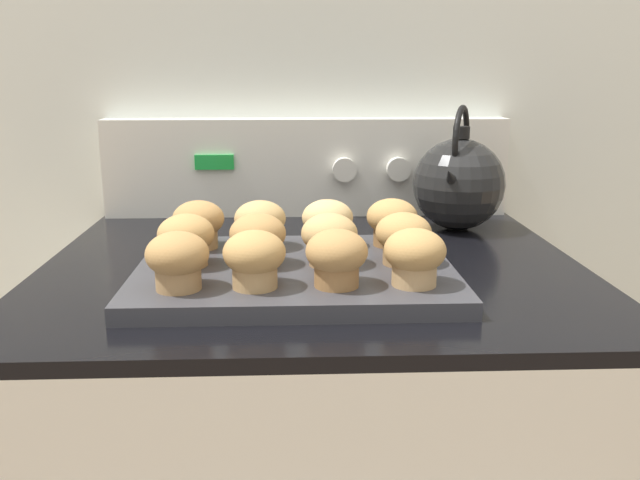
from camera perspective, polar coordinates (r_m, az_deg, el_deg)
wall_back at (r=1.31m, az=-1.25°, el=15.82°), size 8.00×0.05×2.40m
control_panel at (r=1.27m, az=-1.06°, el=6.17°), size 0.74×0.07×0.18m
muffin_pan at (r=0.88m, az=-2.11°, el=-2.78°), size 0.40×0.31×0.02m
muffin_r0_c0 at (r=0.78m, az=-11.91°, el=-1.60°), size 0.07×0.07×0.07m
muffin_r0_c1 at (r=0.78m, az=-5.54°, el=-1.51°), size 0.07×0.07×0.07m
muffin_r0_c2 at (r=0.78m, az=1.42°, el=-1.41°), size 0.07×0.07×0.07m
muffin_r0_c3 at (r=0.79m, az=7.98°, el=-1.32°), size 0.07×0.07×0.07m
muffin_r1_c0 at (r=0.88m, az=-11.21°, el=0.09°), size 0.07×0.07×0.07m
muffin_r1_c1 at (r=0.87m, az=-5.26°, el=0.14°), size 0.07×0.07×0.07m
muffin_r1_c2 at (r=0.86m, az=0.79°, el=0.15°), size 0.07×0.07×0.07m
muffin_r1_c3 at (r=0.88m, az=7.04°, el=0.24°), size 0.07×0.07×0.07m
muffin_r2_c0 at (r=0.96m, az=-10.19°, el=1.41°), size 0.07×0.07×0.07m
muffin_r2_c1 at (r=0.95m, az=-5.06°, el=1.43°), size 0.07×0.07×0.07m
muffin_r2_c2 at (r=0.96m, az=0.64°, el=1.53°), size 0.07×0.07×0.07m
muffin_r2_c3 at (r=0.97m, az=6.08°, el=1.61°), size 0.07×0.07×0.07m
tea_kettle at (r=1.17m, az=11.60°, el=4.76°), size 0.15×0.19×0.21m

